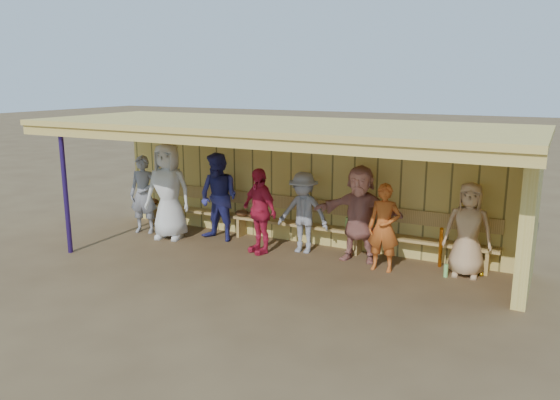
% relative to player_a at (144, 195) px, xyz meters
% --- Properties ---
extents(ground, '(90.00, 90.00, 0.00)m').
position_rel_player_a_xyz_m(ground, '(3.28, -0.36, -0.83)').
color(ground, brown).
rests_on(ground, ground).
extents(player_a, '(0.69, 0.55, 1.66)m').
position_rel_player_a_xyz_m(player_a, '(0.00, 0.00, 0.00)').
color(player_a, gray).
rests_on(player_a, ground).
extents(player_b, '(1.09, 0.84, 1.98)m').
position_rel_player_a_xyz_m(player_b, '(0.74, -0.09, 0.16)').
color(player_b, silver).
rests_on(player_b, ground).
extents(player_c, '(0.93, 0.76, 1.79)m').
position_rel_player_a_xyz_m(player_c, '(1.75, 0.26, 0.07)').
color(player_c, navy).
rests_on(player_c, ground).
extents(player_d, '(1.03, 0.76, 1.62)m').
position_rel_player_a_xyz_m(player_d, '(2.87, -0.06, -0.02)').
color(player_d, '#CB2041').
rests_on(player_d, ground).
extents(player_e, '(1.04, 0.64, 1.55)m').
position_rel_player_a_xyz_m(player_e, '(3.61, 0.33, -0.06)').
color(player_e, gray).
rests_on(player_e, ground).
extents(player_f, '(1.66, 0.64, 1.75)m').
position_rel_player_a_xyz_m(player_f, '(4.71, 0.35, 0.04)').
color(player_f, tan).
rests_on(player_f, ground).
extents(player_g, '(0.57, 0.38, 1.52)m').
position_rel_player_a_xyz_m(player_g, '(5.26, 0.05, -0.07)').
color(player_g, '#C85C20').
rests_on(player_g, ground).
extents(player_h, '(0.82, 0.57, 1.59)m').
position_rel_player_a_xyz_m(player_h, '(6.57, 0.43, -0.03)').
color(player_h, tan).
rests_on(player_h, ground).
extents(dugout_structure, '(8.80, 3.20, 2.50)m').
position_rel_player_a_xyz_m(dugout_structure, '(3.67, 0.33, 0.86)').
color(dugout_structure, '#DEC35F').
rests_on(dugout_structure, ground).
extents(bench, '(7.60, 0.34, 0.93)m').
position_rel_player_a_xyz_m(bench, '(3.28, 0.76, -0.30)').
color(bench, tan).
rests_on(bench, ground).
extents(dugout_equipment, '(7.36, 0.62, 0.80)m').
position_rel_player_a_xyz_m(dugout_equipment, '(2.22, 0.63, -0.34)').
color(dugout_equipment, orange).
rests_on(dugout_equipment, ground).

